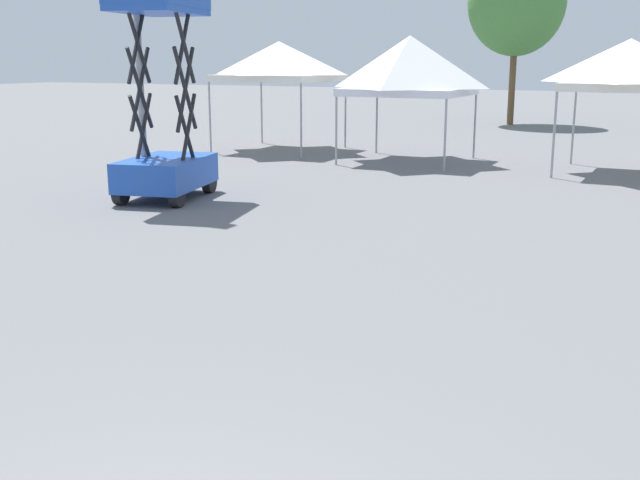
% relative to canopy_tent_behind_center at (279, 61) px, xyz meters
% --- Properties ---
extents(canopy_tent_behind_center, '(3.28, 3.28, 3.34)m').
position_rel_canopy_tent_behind_center_xyz_m(canopy_tent_behind_center, '(0.00, 0.00, 0.00)').
color(canopy_tent_behind_center, '#9E9EA3').
rests_on(canopy_tent_behind_center, ground).
extents(canopy_tent_left_of_center, '(3.21, 3.21, 3.43)m').
position_rel_canopy_tent_behind_center_xyz_m(canopy_tent_left_of_center, '(4.54, -0.84, -0.10)').
color(canopy_tent_left_of_center, '#9E9EA3').
rests_on(canopy_tent_left_of_center, ground).
extents(canopy_tent_far_right, '(3.00, 3.00, 3.29)m').
position_rel_canopy_tent_behind_center_xyz_m(canopy_tent_far_right, '(10.15, -0.82, -0.07)').
color(canopy_tent_far_right, '#9E9EA3').
rests_on(canopy_tent_far_right, ground).
extents(scissor_lift, '(1.88, 2.56, 4.34)m').
position_rel_canopy_tent_behind_center_xyz_m(scissor_lift, '(2.08, -8.57, -1.44)').
color(scissor_lift, black).
rests_on(scissor_lift, ground).
extents(tree_behind_tents_right, '(4.11, 4.11, 7.43)m').
position_rel_canopy_tent_behind_center_xyz_m(tree_behind_tents_right, '(4.38, 12.93, 2.43)').
color(tree_behind_tents_right, brown).
rests_on(tree_behind_tents_right, ground).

